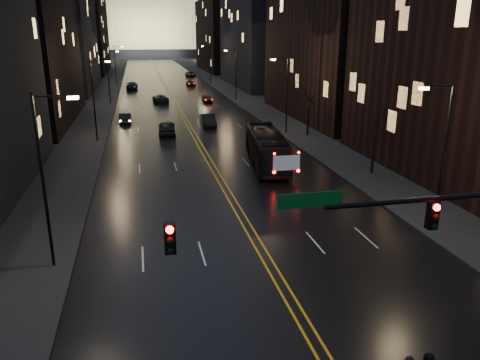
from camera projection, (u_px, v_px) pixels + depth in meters
road at (159, 74)px, 138.34m from camera, size 20.00×320.00×0.02m
sidewalk_left at (110, 75)px, 135.51m from camera, size 8.00×320.00×0.16m
sidewalk_right at (206, 73)px, 141.13m from camera, size 8.00×320.00×0.16m
center_line at (159, 74)px, 138.34m from camera, size 0.62×320.00×0.01m
building_left_mid at (14, 13)px, 59.05m from camera, size 12.00×30.00×28.00m
building_left_far at (61, 41)px, 95.69m from camera, size 12.00×34.00×20.00m
building_left_dist at (84, 32)px, 139.86m from camera, size 12.00×40.00×24.00m
building_right_mid at (260, 27)px, 103.22m from camera, size 12.00×34.00×26.00m
building_right_dist at (222, 35)px, 148.58m from camera, size 12.00×40.00×22.00m
capitol at (146, 22)px, 245.12m from camera, size 90.00×50.00×58.50m
streetlamp_right_near at (442, 151)px, 27.07m from camera, size 2.13×0.25×9.00m
streetlamp_left_near at (46, 173)px, 22.73m from camera, size 2.13×0.25×9.00m
streetlamp_right_mid at (286, 91)px, 55.05m from camera, size 2.13×0.25×9.00m
streetlamp_left_mid at (95, 96)px, 50.71m from camera, size 2.13×0.25×9.00m
streetlamp_right_far at (235, 72)px, 83.03m from camera, size 2.13×0.25×9.00m
streetlamp_left_far at (109, 74)px, 78.69m from camera, size 2.13×0.25×9.00m
streetlamp_right_dist at (210, 62)px, 111.01m from camera, size 2.13×0.25×9.00m
streetlamp_left_dist at (116, 63)px, 106.67m from camera, size 2.13×0.25×9.00m
tree_right_mid at (376, 122)px, 38.87m from camera, size 2.40×2.40×6.65m
tree_right_far at (309, 98)px, 53.79m from camera, size 2.40×2.40×6.65m
bus at (266, 148)px, 42.60m from camera, size 4.20×11.86×3.23m
oncoming_car_a at (167, 127)px, 55.86m from camera, size 2.27×5.11×1.71m
oncoming_car_b at (125, 118)px, 62.65m from camera, size 1.57×4.41×1.45m
oncoming_car_c at (160, 98)px, 81.83m from camera, size 2.85×5.28×1.41m
oncoming_car_d at (132, 85)px, 101.02m from camera, size 2.60×5.74×1.63m
receding_car_a at (208, 120)px, 60.79m from camera, size 1.85×4.87×1.59m
receding_car_b at (207, 99)px, 81.89m from camera, size 1.68×3.98×1.34m
receding_car_c at (191, 83)px, 107.32m from camera, size 1.98×4.56×1.30m
receding_car_d at (190, 74)px, 130.84m from camera, size 2.56×5.26×1.44m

